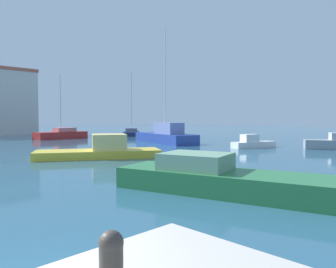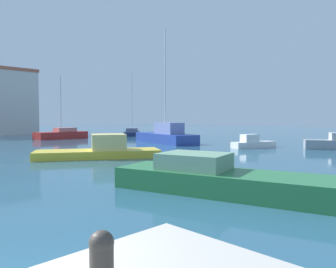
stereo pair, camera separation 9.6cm
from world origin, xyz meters
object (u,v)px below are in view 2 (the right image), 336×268
at_px(sailboat_navy_near_pier, 132,132).
at_px(motorboat_yellow_inner_mooring, 102,150).
at_px(mooring_bollard, 102,259).
at_px(sailboat_blue_far_right, 166,136).
at_px(motorboat_green_center_channel, 215,178).
at_px(sailboat_red_distant_north, 62,134).
at_px(motorboat_white_outer_mooring, 253,143).

xyz_separation_m(sailboat_navy_near_pier, motorboat_yellow_inner_mooring, (-18.63, -20.03, 0.03)).
height_order(mooring_bollard, sailboat_blue_far_right, sailboat_blue_far_right).
xyz_separation_m(motorboat_green_center_channel, sailboat_blue_far_right, (14.75, 17.30, 0.26)).
relative_size(motorboat_yellow_inner_mooring, motorboat_green_center_channel, 1.05).
distance_m(sailboat_red_distant_north, motorboat_green_center_channel, 32.94).
bearing_deg(sailboat_navy_near_pier, sailboat_blue_far_right, -115.66).
bearing_deg(motorboat_green_center_channel, sailboat_navy_near_pier, 55.54).
distance_m(mooring_bollard, sailboat_red_distant_north, 39.80).
relative_size(sailboat_navy_near_pier, motorboat_green_center_channel, 1.21).
relative_size(motorboat_yellow_inner_mooring, motorboat_white_outer_mooring, 1.89).
xyz_separation_m(motorboat_green_center_channel, motorboat_white_outer_mooring, (16.04, 7.91, -0.07)).
bearing_deg(sailboat_red_distant_north, motorboat_yellow_inner_mooring, -110.40).
height_order(sailboat_navy_near_pier, sailboat_blue_far_right, sailboat_blue_far_right).
bearing_deg(sailboat_red_distant_north, sailboat_navy_near_pier, -0.12).
relative_size(sailboat_red_distant_north, motorboat_white_outer_mooring, 1.84).
bearing_deg(motorboat_green_center_channel, sailboat_red_distant_north, 71.81).
bearing_deg(motorboat_yellow_inner_mooring, sailboat_navy_near_pier, 47.07).
bearing_deg(motorboat_yellow_inner_mooring, motorboat_white_outer_mooring, -14.15).
bearing_deg(sailboat_red_distant_north, sailboat_blue_far_right, -72.28).
bearing_deg(mooring_bollard, sailboat_navy_near_pier, 50.88).
xyz_separation_m(sailboat_red_distant_north, sailboat_navy_near_pier, (11.18, -0.02, -0.10)).
xyz_separation_m(sailboat_red_distant_north, motorboat_green_center_channel, (-10.28, -31.29, -0.07)).
relative_size(mooring_bollard, motorboat_white_outer_mooring, 0.14).
bearing_deg(mooring_bollard, motorboat_white_outer_mooring, 27.45).
xyz_separation_m(sailboat_red_distant_north, sailboat_blue_far_right, (4.47, -13.99, 0.20)).
bearing_deg(motorboat_yellow_inner_mooring, mooring_bollard, -123.53).
distance_m(sailboat_red_distant_north, sailboat_navy_near_pier, 11.18).
distance_m(motorboat_green_center_channel, sailboat_blue_far_right, 22.74).
distance_m(sailboat_navy_near_pier, sailboat_blue_far_right, 15.50).
xyz_separation_m(mooring_bollard, sailboat_red_distant_north, (17.76, 35.61, -0.75)).
height_order(sailboat_navy_near_pier, motorboat_yellow_inner_mooring, sailboat_navy_near_pier).
bearing_deg(motorboat_yellow_inner_mooring, sailboat_red_distant_north, 69.60).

